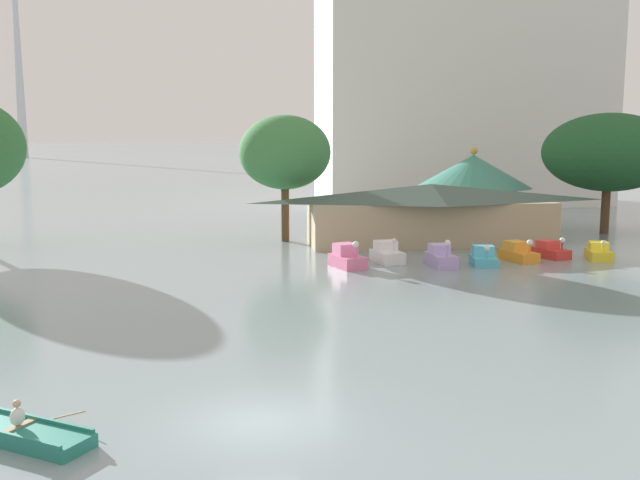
# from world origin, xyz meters

# --- Properties ---
(ground_plane) EXTENTS (2000.00, 2000.00, 0.00)m
(ground_plane) POSITION_xyz_m (0.00, 0.00, 0.00)
(ground_plane) COLOR gray
(rowboat_with_rower) EXTENTS (3.93, 3.35, 1.27)m
(rowboat_with_rower) POSITION_xyz_m (-6.29, -0.56, 0.22)
(rowboat_with_rower) COLOR #237A6B
(rowboat_with_rower) RESTS_ON ground
(pedal_boat_pink) EXTENTS (2.23, 3.00, 1.80)m
(pedal_boat_pink) POSITION_xyz_m (6.66, 24.11, 0.59)
(pedal_boat_pink) COLOR pink
(pedal_boat_pink) RESTS_ON ground
(pedal_boat_white) EXTENTS (2.00, 2.77, 1.73)m
(pedal_boat_white) POSITION_xyz_m (9.55, 25.57, 0.56)
(pedal_boat_white) COLOR white
(pedal_boat_white) RESTS_ON ground
(pedal_boat_lavender) EXTENTS (1.45, 2.92, 1.85)m
(pedal_boat_lavender) POSITION_xyz_m (12.60, 23.74, 0.56)
(pedal_boat_lavender) COLOR #B299D8
(pedal_boat_lavender) RESTS_ON ground
(pedal_boat_cyan) EXTENTS (1.86, 2.59, 1.43)m
(pedal_boat_cyan) POSITION_xyz_m (15.44, 23.76, 0.49)
(pedal_boat_cyan) COLOR #4CB7CC
(pedal_boat_cyan) RESTS_ON ground
(pedal_boat_orange) EXTENTS (2.02, 3.02, 1.57)m
(pedal_boat_orange) POSITION_xyz_m (18.25, 24.98, 0.51)
(pedal_boat_orange) COLOR orange
(pedal_boat_orange) RESTS_ON ground
(pedal_boat_red) EXTENTS (2.11, 2.86, 1.51)m
(pedal_boat_red) POSITION_xyz_m (20.92, 25.90, 0.47)
(pedal_boat_red) COLOR red
(pedal_boat_red) RESTS_ON ground
(pedal_boat_yellow) EXTENTS (2.02, 2.82, 1.43)m
(pedal_boat_yellow) POSITION_xyz_m (23.83, 24.79, 0.47)
(pedal_boat_yellow) COLOR yellow
(pedal_boat_yellow) RESTS_ON ground
(boathouse) EXTENTS (19.82, 6.04, 4.59)m
(boathouse) POSITION_xyz_m (14.60, 32.95, 2.40)
(boathouse) COLOR tan
(boathouse) RESTS_ON ground
(green_roof_pavilion) EXTENTS (10.51, 10.51, 7.21)m
(green_roof_pavilion) POSITION_xyz_m (21.51, 43.27, 3.73)
(green_roof_pavilion) COLOR brown
(green_roof_pavilion) RESTS_ON ground
(shoreline_tree_mid) EXTENTS (7.10, 7.10, 9.81)m
(shoreline_tree_mid) POSITION_xyz_m (3.78, 36.05, 6.91)
(shoreline_tree_mid) COLOR brown
(shoreline_tree_mid) RESTS_ON ground
(shoreline_tree_right) EXTENTS (10.82, 10.82, 10.11)m
(shoreline_tree_right) POSITION_xyz_m (30.96, 36.96, 6.83)
(shoreline_tree_right) COLOR brown
(shoreline_tree_right) RESTS_ON ground
(background_building_block) EXTENTS (34.34, 16.61, 27.28)m
(background_building_block) POSITION_xyz_m (27.74, 66.81, 13.66)
(background_building_block) COLOR silver
(background_building_block) RESTS_ON ground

